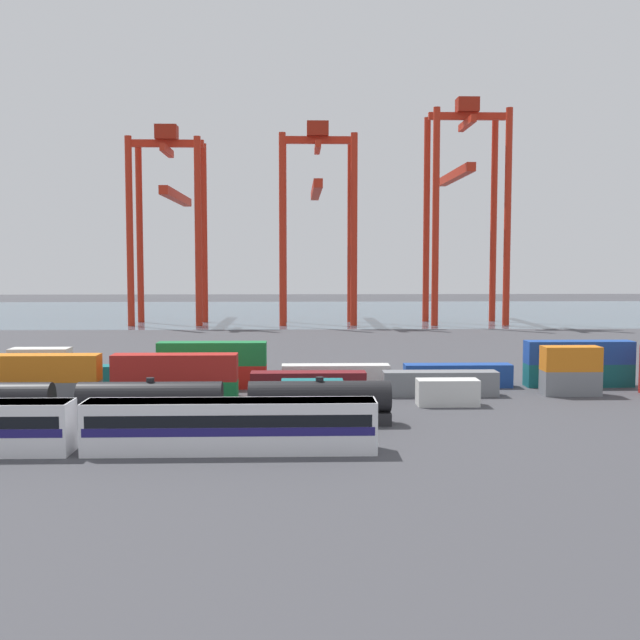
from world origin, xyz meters
TOP-DOWN VIEW (x-y plane):
  - ground_plane at (0.00, 40.00)m, footprint 420.00×420.00m
  - harbour_water at (0.00, 134.11)m, footprint 400.00×110.00m
  - passenger_train at (-5.23, -23.70)m, footprint 44.21×3.14m
  - freight_tank_row at (-9.02, -14.05)m, footprint 56.32×2.70m
  - shipping_container_1 at (-14.24, -5.70)m, footprint 12.10×2.44m
  - shipping_container_2 at (-14.24, -5.70)m, footprint 12.10×2.44m
  - shipping_container_3 at (-0.88, -5.70)m, footprint 12.10×2.44m
  - shipping_container_4 at (-0.88, -5.70)m, footprint 12.10×2.44m
  - shipping_container_5 at (12.47, -5.70)m, footprint 6.04×2.44m
  - shipping_container_6 at (25.83, -5.70)m, footprint 6.04×2.44m
  - shipping_container_9 at (-15.71, -0.16)m, footprint 6.04×2.44m
  - shipping_container_10 at (-15.71, -0.16)m, footprint 6.04×2.44m
  - shipping_container_11 at (-1.77, -0.16)m, footprint 12.10×2.44m
  - shipping_container_12 at (12.18, -0.16)m, footprint 12.10×2.44m
  - shipping_container_13 at (26.12, -0.16)m, footprint 12.10×2.44m
  - shipping_container_14 at (40.07, -0.16)m, footprint 6.04×2.44m
  - shipping_container_15 at (40.07, -0.16)m, footprint 6.04×2.44m
  - shipping_container_21 at (-12.33, 5.38)m, footprint 12.10×2.44m
  - shipping_container_22 at (1.50, 5.38)m, footprint 12.10×2.44m
  - shipping_container_23 at (1.50, 5.38)m, footprint 12.10×2.44m
  - shipping_container_24 at (15.33, 5.38)m, footprint 12.10×2.44m
  - shipping_container_25 at (29.16, 5.38)m, footprint 12.10×2.44m
  - shipping_container_26 at (42.99, 5.38)m, footprint 12.10×2.44m
  - shipping_container_27 at (42.99, 5.38)m, footprint 12.10×2.44m
  - gantry_crane_west at (-17.95, 97.08)m, footprint 16.44×38.00m
  - gantry_crane_central at (15.70, 96.75)m, footprint 17.26×36.25m
  - gantry_crane_east at (49.34, 96.40)m, footprint 17.46×36.01m

SIDE VIEW (x-z plane):
  - ground_plane at x=0.00m, z-range 0.00..0.00m
  - harbour_water at x=0.00m, z-range 0.00..0.01m
  - shipping_container_1 at x=-14.24m, z-range 0.00..2.60m
  - shipping_container_3 at x=-0.88m, z-range 0.00..2.60m
  - shipping_container_5 at x=12.47m, z-range 0.00..2.60m
  - shipping_container_6 at x=25.83m, z-range 0.00..2.60m
  - shipping_container_9 at x=-15.71m, z-range 0.00..2.60m
  - shipping_container_11 at x=-1.77m, z-range 0.00..2.60m
  - shipping_container_12 at x=12.18m, z-range 0.00..2.60m
  - shipping_container_13 at x=26.12m, z-range 0.00..2.60m
  - shipping_container_14 at x=40.07m, z-range 0.00..2.60m
  - shipping_container_21 at x=-12.33m, z-range 0.00..2.60m
  - shipping_container_22 at x=1.50m, z-range 0.00..2.60m
  - shipping_container_24 at x=15.33m, z-range 0.00..2.60m
  - shipping_container_25 at x=29.16m, z-range 0.00..2.60m
  - shipping_container_26 at x=42.99m, z-range 0.00..2.60m
  - freight_tank_row at x=-9.02m, z-range -0.15..4.01m
  - passenger_train at x=-5.23m, z-range 0.19..4.09m
  - shipping_container_2 at x=-14.24m, z-range 2.60..5.20m
  - shipping_container_4 at x=-0.88m, z-range 2.60..5.20m
  - shipping_container_10 at x=-15.71m, z-range 2.60..5.20m
  - shipping_container_15 at x=40.07m, z-range 2.60..5.20m
  - shipping_container_23 at x=1.50m, z-range 2.60..5.20m
  - shipping_container_27 at x=42.99m, z-range 2.60..5.20m
  - gantry_crane_west at x=-17.95m, z-range 4.33..48.70m
  - gantry_crane_central at x=15.70m, z-range 4.58..49.85m
  - gantry_crane_east at x=49.34m, z-range 4.84..55.55m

